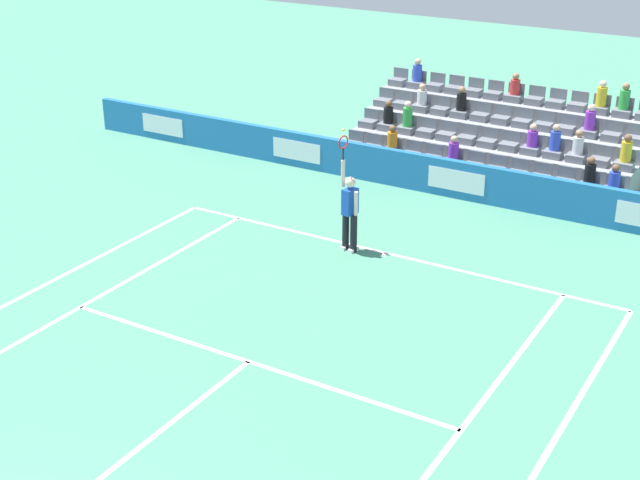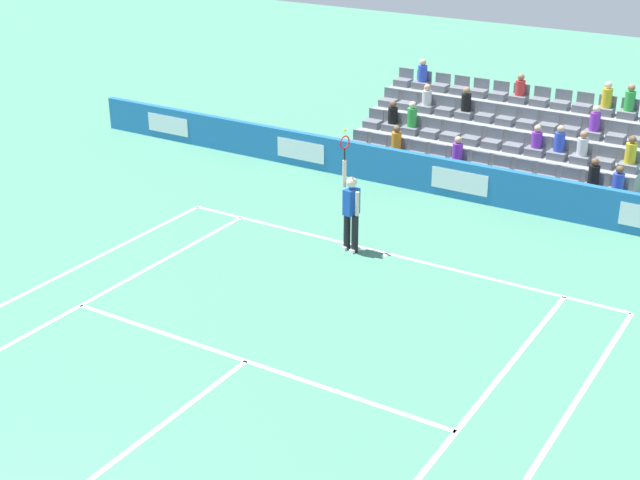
{
  "view_description": "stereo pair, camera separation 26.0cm",
  "coord_description": "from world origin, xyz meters",
  "views": [
    {
      "loc": [
        -8.37,
        5.18,
        8.67
      ],
      "look_at": [
        0.4,
        -9.61,
        1.1
      ],
      "focal_mm": 51.38,
      "sensor_mm": 36.0,
      "label": 1
    },
    {
      "loc": [
        -8.6,
        5.05,
        8.67
      ],
      "look_at": [
        0.4,
        -9.61,
        1.1
      ],
      "focal_mm": 51.38,
      "sensor_mm": 36.0,
      "label": 2
    }
  ],
  "objects": [
    {
      "name": "line_singles_sideline_right",
      "position": [
        -4.12,
        -5.95,
        0.0
      ],
      "size": [
        0.1,
        11.89,
        0.01
      ],
      "primitive_type": "cube",
      "color": "white",
      "rests_on": "ground"
    },
    {
      "name": "line_doubles_sideline_left",
      "position": [
        5.49,
        -5.95,
        0.0
      ],
      "size": [
        0.1,
        11.89,
        0.01
      ],
      "primitive_type": "cube",
      "color": "white",
      "rests_on": "ground"
    },
    {
      "name": "line_centre_service",
      "position": [
        0.0,
        -3.2,
        0.0
      ],
      "size": [
        0.1,
        6.4,
        0.01
      ],
      "primitive_type": "cube",
      "color": "white",
      "rests_on": "ground"
    },
    {
      "name": "line_centre_mark",
      "position": [
        0.0,
        -11.79,
        0.0
      ],
      "size": [
        0.1,
        0.2,
        0.01
      ],
      "primitive_type": "cube",
      "color": "white",
      "rests_on": "ground"
    },
    {
      "name": "tennis_player",
      "position": [
        0.81,
        -11.61,
        0.99
      ],
      "size": [
        0.51,
        0.4,
        2.85
      ],
      "color": "black",
      "rests_on": "ground"
    },
    {
      "name": "sponsor_barrier",
      "position": [
        -0.0,
        -15.99,
        0.5
      ],
      "size": [
        24.51,
        0.22,
        1.01
      ],
      "color": "#1E66AD",
      "rests_on": "ground"
    },
    {
      "name": "line_doubles_sideline_right",
      "position": [
        -5.49,
        -5.95,
        0.0
      ],
      "size": [
        0.1,
        11.89,
        0.01
      ],
      "primitive_type": "cube",
      "color": "white",
      "rests_on": "ground"
    },
    {
      "name": "line_singles_sideline_left",
      "position": [
        4.12,
        -5.95,
        0.0
      ],
      "size": [
        0.1,
        11.89,
        0.01
      ],
      "primitive_type": "cube",
      "color": "white",
      "rests_on": "ground"
    },
    {
      "name": "line_service",
      "position": [
        0.0,
        -6.4,
        0.0
      ],
      "size": [
        8.23,
        0.1,
        0.01
      ],
      "primitive_type": "cube",
      "color": "white",
      "rests_on": "ground"
    },
    {
      "name": "stadium_stand",
      "position": [
        -0.02,
        -18.92,
        0.69
      ],
      "size": [
        8.06,
        3.8,
        2.61
      ],
      "color": "gray",
      "rests_on": "ground"
    },
    {
      "name": "line_baseline",
      "position": [
        0.0,
        -11.89,
        0.0
      ],
      "size": [
        10.97,
        0.1,
        0.01
      ],
      "primitive_type": "cube",
      "color": "white",
      "rests_on": "ground"
    }
  ]
}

